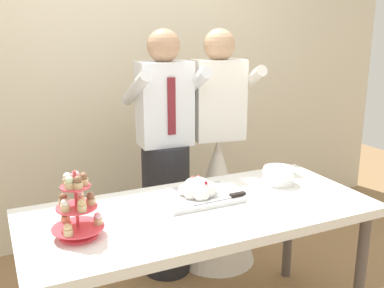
# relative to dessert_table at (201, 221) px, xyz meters

# --- Properties ---
(rear_wall) EXTENTS (5.20, 0.10, 2.90)m
(rear_wall) POSITION_rel_dessert_table_xyz_m (0.00, 1.49, 0.75)
(rear_wall) COLOR beige
(rear_wall) RESTS_ON ground_plane
(dessert_table) EXTENTS (1.80, 0.80, 0.78)m
(dessert_table) POSITION_rel_dessert_table_xyz_m (0.00, 0.00, 0.00)
(dessert_table) COLOR white
(dessert_table) RESTS_ON ground_plane
(cupcake_stand) EXTENTS (0.23, 0.23, 0.31)m
(cupcake_stand) POSITION_rel_dessert_table_xyz_m (-0.63, -0.06, 0.21)
(cupcake_stand) COLOR #D83F4C
(cupcake_stand) RESTS_ON dessert_table
(main_cake_tray) EXTENTS (0.44, 0.31, 0.13)m
(main_cake_tray) POSITION_rel_dessert_table_xyz_m (0.04, 0.11, 0.12)
(main_cake_tray) COLOR silver
(main_cake_tray) RESTS_ON dessert_table
(plate_stack) EXTENTS (0.19, 0.19, 0.10)m
(plate_stack) POSITION_rel_dessert_table_xyz_m (0.58, 0.14, 0.12)
(plate_stack) COLOR white
(plate_stack) RESTS_ON dessert_table
(person_groom) EXTENTS (0.48, 0.50, 1.66)m
(person_groom) POSITION_rel_dessert_table_xyz_m (0.10, 0.74, 0.05)
(person_groom) COLOR #232328
(person_groom) RESTS_ON ground_plane
(person_bride) EXTENTS (0.56, 0.56, 1.66)m
(person_bride) POSITION_rel_dessert_table_xyz_m (0.49, 0.73, -0.12)
(person_bride) COLOR white
(person_bride) RESTS_ON ground_plane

